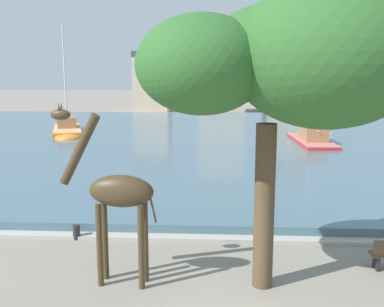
# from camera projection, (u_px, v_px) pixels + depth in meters

# --- Properties ---
(harbor_water) EXTENTS (76.03, 46.13, 0.41)m
(harbor_water) POSITION_uv_depth(u_px,v_px,m) (221.00, 137.00, 37.75)
(harbor_water) COLOR #476675
(harbor_water) RESTS_ON ground
(quay_edge_coping) EXTENTS (76.03, 0.50, 0.12)m
(quay_edge_coping) POSITION_uv_depth(u_px,v_px,m) (227.00, 239.00, 14.86)
(quay_edge_coping) COLOR #ADA89E
(quay_edge_coping) RESTS_ON ground
(giraffe_statue) EXTENTS (2.75, 0.80, 4.79)m
(giraffe_statue) POSITION_uv_depth(u_px,v_px,m) (116.00, 194.00, 11.44)
(giraffe_statue) COLOR #42331E
(giraffe_statue) RESTS_ON ground
(sailboat_orange) EXTENTS (4.79, 8.68, 9.56)m
(sailboat_orange) POSITION_uv_depth(u_px,v_px,m) (67.00, 131.00, 38.82)
(sailboat_orange) COLOR orange
(sailboat_orange) RESTS_ON ground
(sailboat_yellow) EXTENTS (2.60, 6.10, 6.15)m
(sailboat_yellow) POSITION_uv_depth(u_px,v_px,m) (322.00, 127.00, 43.35)
(sailboat_yellow) COLOR gold
(sailboat_yellow) RESTS_ON ground
(sailboat_red) EXTENTS (2.57, 8.99, 9.13)m
(sailboat_red) POSITION_uv_depth(u_px,v_px,m) (310.00, 139.00, 34.26)
(sailboat_red) COLOR red
(sailboat_red) RESTS_ON ground
(sailboat_white) EXTENTS (4.00, 9.50, 6.84)m
(sailboat_white) POSITION_uv_depth(u_px,v_px,m) (289.00, 119.00, 52.34)
(sailboat_white) COLOR white
(sailboat_white) RESTS_ON ground
(shade_tree) EXTENTS (6.78, 4.60, 7.65)m
(shade_tree) POSITION_uv_depth(u_px,v_px,m) (290.00, 59.00, 10.45)
(shade_tree) COLOR brown
(shade_tree) RESTS_ON ground
(mooring_bollard) EXTENTS (0.24, 0.24, 0.50)m
(mooring_bollard) POSITION_uv_depth(u_px,v_px,m) (76.00, 232.00, 14.96)
(mooring_bollard) COLOR #232326
(mooring_bollard) RESTS_ON ground
(townhouse_narrow_midrow) EXTENTS (5.15, 6.75, 8.77)m
(townhouse_narrow_midrow) POSITION_uv_depth(u_px,v_px,m) (153.00, 82.00, 66.13)
(townhouse_narrow_midrow) COLOR #C6B293
(townhouse_narrow_midrow) RESTS_ON ground
(townhouse_end_terrace) EXTENTS (6.67, 6.42, 11.84)m
(townhouse_end_terrace) POSITION_uv_depth(u_px,v_px,m) (222.00, 71.00, 63.10)
(townhouse_end_terrace) COLOR #C6B293
(townhouse_end_terrace) RESTS_ON ground
(townhouse_tall_gabled) EXTENTS (6.04, 7.40, 9.04)m
(townhouse_tall_gabled) POSITION_uv_depth(u_px,v_px,m) (286.00, 81.00, 64.94)
(townhouse_tall_gabled) COLOR tan
(townhouse_tall_gabled) RESTS_ON ground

